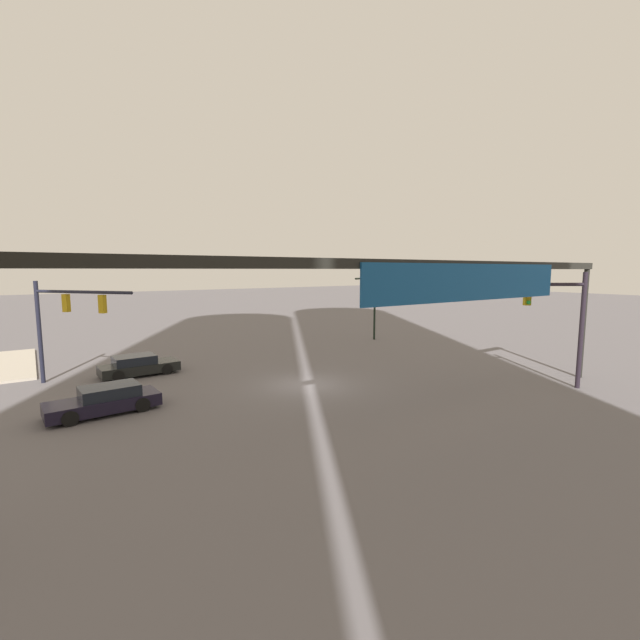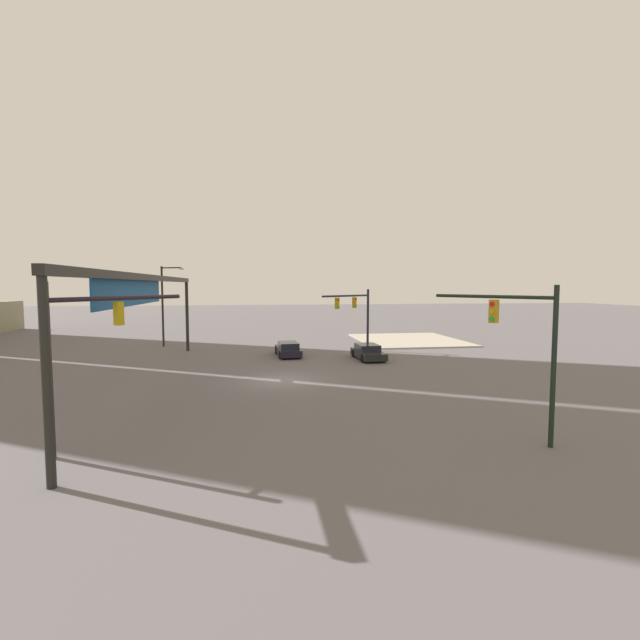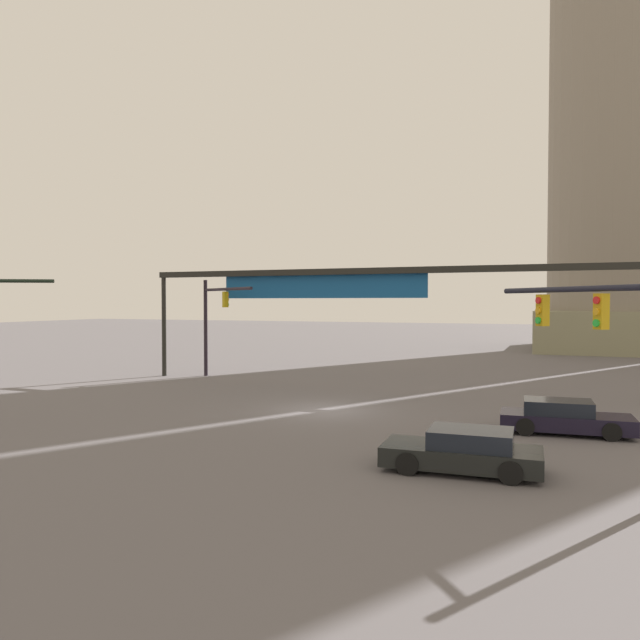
# 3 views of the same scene
# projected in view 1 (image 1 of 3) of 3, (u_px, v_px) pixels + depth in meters

# --- Properties ---
(ground_plane) EXTENTS (221.26, 221.26, 0.00)m
(ground_plane) POSITION_uv_depth(u_px,v_px,m) (306.00, 385.00, 23.06)
(ground_plane) COLOR #5D595C
(traffic_signal_near_corner) EXTENTS (4.57, 2.84, 6.06)m
(traffic_signal_near_corner) POSITION_uv_depth(u_px,v_px,m) (371.00, 295.00, 36.51)
(traffic_signal_near_corner) COLOR black
(traffic_signal_near_corner) RESTS_ON ground
(traffic_signal_opposite_side) EXTENTS (4.12, 5.02, 5.68)m
(traffic_signal_opposite_side) POSITION_uv_depth(u_px,v_px,m) (63.00, 314.00, 22.54)
(traffic_signal_opposite_side) COLOR black
(traffic_signal_opposite_side) RESTS_ON ground
(traffic_signal_cross_street) EXTENTS (5.40, 3.75, 6.17)m
(traffic_signal_cross_street) POSITION_uv_depth(u_px,v_px,m) (556.00, 312.00, 21.96)
(traffic_signal_cross_street) COLOR black
(traffic_signal_cross_street) RESTS_ON ground
(overhead_sign_gantry) EXTENTS (28.62, 0.43, 6.66)m
(overhead_sign_gantry) POSITION_uv_depth(u_px,v_px,m) (431.00, 283.00, 16.48)
(overhead_sign_gantry) COLOR black
(overhead_sign_gantry) RESTS_ON ground
(sedan_car_approaching) EXTENTS (4.63, 2.08, 1.21)m
(sedan_car_approaching) POSITION_uv_depth(u_px,v_px,m) (105.00, 400.00, 18.45)
(sedan_car_approaching) COLOR black
(sedan_car_approaching) RESTS_ON ground
(sedan_car_waiting_far) EXTENTS (4.44, 2.11, 1.21)m
(sedan_car_waiting_far) POSITION_uv_depth(u_px,v_px,m) (138.00, 366.00, 25.12)
(sedan_car_waiting_far) COLOR black
(sedan_car_waiting_far) RESTS_ON ground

